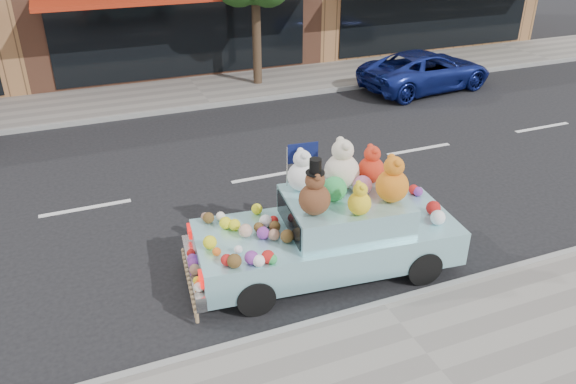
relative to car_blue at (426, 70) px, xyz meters
name	(u,v)px	position (x,y,z in m)	size (l,w,h in m)	color
ground	(270,176)	(-6.98, -4.16, -0.62)	(120.00, 120.00, 0.00)	black
near_sidewalk	(441,374)	(-6.98, -10.66, -0.56)	(60.00, 3.00, 0.12)	gray
far_sidewalk	(199,91)	(-6.98, 2.34, -0.56)	(60.00, 3.00, 0.12)	gray
near_kerb	(382,305)	(-6.98, -9.16, -0.56)	(60.00, 0.12, 0.13)	gray
far_kerb	(212,106)	(-6.98, 0.84, -0.56)	(60.00, 0.12, 0.13)	gray
car_blue	(426,70)	(0.00, 0.00, 0.00)	(2.06, 4.48, 1.24)	navy
art_car	(329,228)	(-7.30, -7.89, 0.19)	(4.64, 2.20, 2.26)	black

